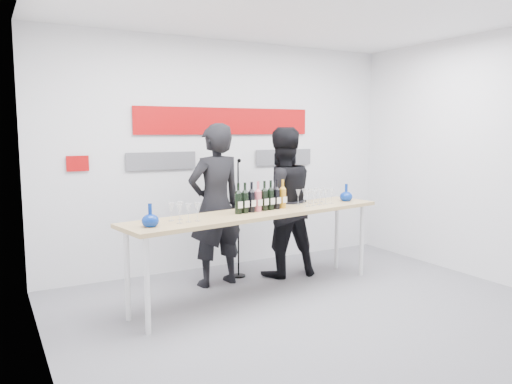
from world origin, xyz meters
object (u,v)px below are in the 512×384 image
presenter_left (215,205)px  presenter_right (281,202)px  tasting_table (260,218)px  mic_stand (238,241)px

presenter_left → presenter_right: 0.89m
presenter_left → presenter_right: size_ratio=1.02×
presenter_left → tasting_table: bearing=108.4°
tasting_table → presenter_left: size_ratio=1.69×
tasting_table → presenter_left: bearing=105.6°
tasting_table → presenter_right: (0.61, 0.55, 0.06)m
presenter_left → mic_stand: presenter_left is taller
presenter_right → mic_stand: presenter_right is taller
tasting_table → mic_stand: mic_stand is taller
presenter_right → mic_stand: (-0.51, 0.18, -0.48)m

